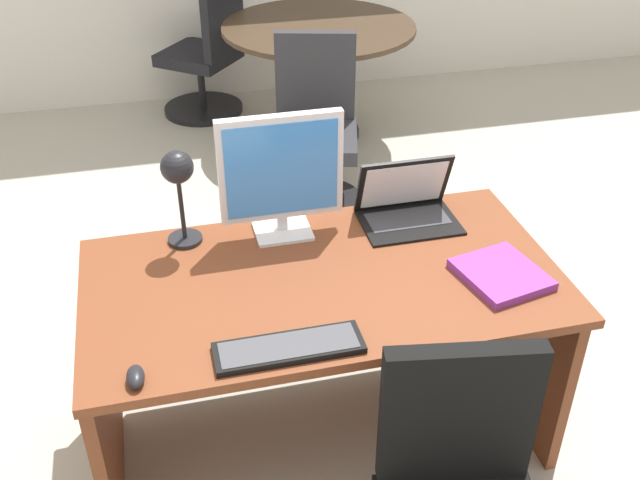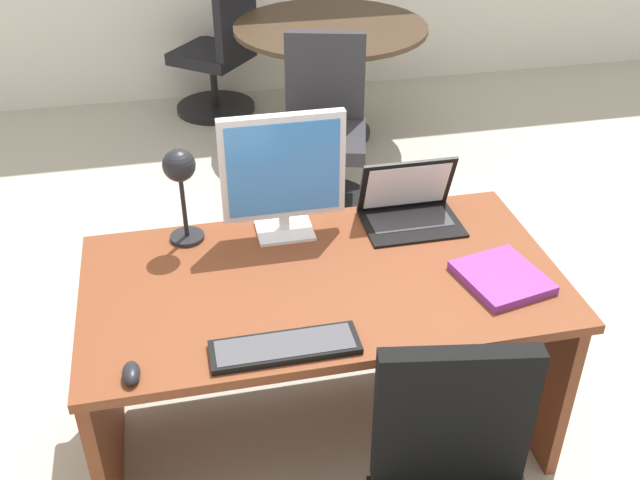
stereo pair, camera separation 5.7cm
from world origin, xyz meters
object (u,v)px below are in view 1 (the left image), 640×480
at_px(meeting_chair_near, 315,141).
at_px(book, 501,274).
at_px(monitor, 281,172).
at_px(meeting_chair_far, 207,63).
at_px(keyboard, 289,348).
at_px(mouse, 135,377).
at_px(laptop, 406,200).
at_px(desk_lamp, 178,179).
at_px(desk, 319,320).
at_px(meeting_table, 319,53).

bearing_deg(meeting_chair_near, book, -84.41).
distance_m(monitor, meeting_chair_far, 2.88).
bearing_deg(keyboard, monitor, 80.14).
bearing_deg(monitor, mouse, -129.93).
bearing_deg(meeting_chair_far, monitor, -90.43).
distance_m(monitor, book, 0.81).
relative_size(monitor, meeting_chair_near, 0.48).
distance_m(monitor, laptop, 0.49).
distance_m(keyboard, meeting_chair_far, 3.46).
height_order(keyboard, desk_lamp, desk_lamp).
xyz_separation_m(mouse, meeting_chair_far, (0.56, 3.46, -0.38)).
xyz_separation_m(desk, meeting_chair_far, (-0.05, 3.06, -0.14)).
relative_size(meeting_chair_near, meeting_chair_far, 1.01).
bearing_deg(monitor, book, -34.52).
distance_m(laptop, keyboard, 0.84).
bearing_deg(laptop, desk, -147.56).
relative_size(desk, meeting_table, 1.28).
relative_size(keyboard, book, 1.38).
xyz_separation_m(mouse, desk_lamp, (0.19, 0.65, 0.24)).
xyz_separation_m(monitor, mouse, (-0.54, -0.64, -0.23)).
bearing_deg(desk, meeting_chair_far, 91.00).
bearing_deg(laptop, meeting_table, 84.31).
relative_size(monitor, desk_lamp, 1.25).
distance_m(desk, laptop, 0.54).
distance_m(laptop, meeting_chair_near, 1.48).
bearing_deg(desk, keyboard, -115.98).
bearing_deg(book, laptop, 112.11).
bearing_deg(desk_lamp, desk, -31.08).
relative_size(desk, mouse, 17.51).
height_order(desk_lamp, meeting_table, desk_lamp).
bearing_deg(monitor, keyboard, -99.86).
bearing_deg(book, desk, 161.08).
relative_size(keyboard, meeting_chair_far, 0.46).
distance_m(mouse, meeting_chair_far, 3.52).
height_order(mouse, book, mouse).
relative_size(desk, monitor, 3.44).
bearing_deg(keyboard, book, 13.53).
bearing_deg(monitor, meeting_chair_near, 72.22).
bearing_deg(desk, mouse, -147.01).
relative_size(mouse, meeting_table, 0.07).
height_order(mouse, desk_lamp, desk_lamp).
xyz_separation_m(laptop, desk_lamp, (-0.80, 0.01, 0.19)).
xyz_separation_m(desk_lamp, meeting_table, (1.03, 2.27, -0.42)).
distance_m(keyboard, mouse, 0.43).
distance_m(desk, meeting_table, 2.59).
bearing_deg(book, meeting_chair_near, 95.59).
distance_m(meeting_table, meeting_chair_far, 0.88).
height_order(desk, meeting_table, meeting_table).
bearing_deg(meeting_table, laptop, -95.69).
height_order(laptop, meeting_chair_near, laptop).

